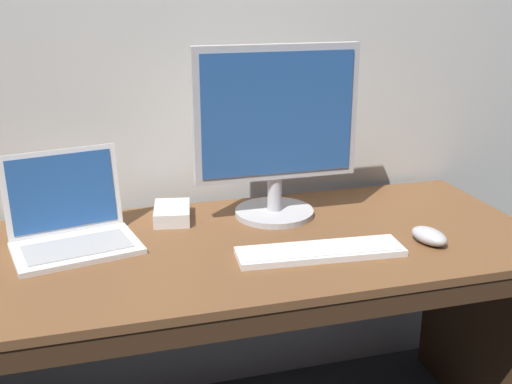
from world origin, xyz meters
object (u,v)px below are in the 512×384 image
(external_drive_box, at_px, (172,213))
(wired_keyboard, at_px, (320,251))
(computer_mouse, at_px, (429,236))
(external_monitor, at_px, (276,131))
(laptop_white, at_px, (71,226))

(external_drive_box, bearing_deg, wired_keyboard, -46.70)
(wired_keyboard, xyz_separation_m, computer_mouse, (0.31, -0.01, 0.01))
(external_monitor, xyz_separation_m, computer_mouse, (0.34, -0.31, -0.24))
(laptop_white, bearing_deg, external_drive_box, 21.46)
(computer_mouse, xyz_separation_m, external_drive_box, (-0.64, 0.36, -0.00))
(laptop_white, xyz_separation_m, external_drive_box, (0.28, 0.11, -0.03))
(external_monitor, bearing_deg, wired_keyboard, -84.43)
(laptop_white, height_order, wired_keyboard, laptop_white)
(laptop_white, relative_size, computer_mouse, 3.14)
(laptop_white, relative_size, wired_keyboard, 0.81)
(laptop_white, xyz_separation_m, external_monitor, (0.59, 0.05, 0.21))
(computer_mouse, bearing_deg, wired_keyboard, 162.48)
(laptop_white, height_order, external_drive_box, laptop_white)
(wired_keyboard, bearing_deg, external_drive_box, 133.30)
(external_monitor, relative_size, wired_keyboard, 1.15)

